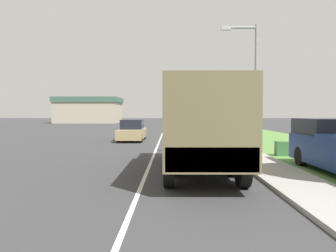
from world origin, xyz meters
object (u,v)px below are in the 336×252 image
Objects in this scene: car_second_ahead at (182,124)px; car_third_ahead at (175,122)px; military_truck at (199,123)px; car_nearest_ahead at (132,131)px; lamp_post at (251,76)px.

car_second_ahead reaches higher than car_third_ahead.
car_nearest_ahead is at bearing 106.55° from military_truck.
military_truck is at bearing -89.56° from car_third_ahead.
car_third_ahead is (3.59, 28.71, -0.05)m from car_nearest_ahead.
car_nearest_ahead is 14.66m from car_second_ahead.
car_third_ahead is at bearing 92.39° from car_second_ahead.
car_third_ahead is at bearing 90.44° from military_truck.
military_truck is 4.90m from lamp_post.
car_nearest_ahead is 1.05× the size of car_second_ahead.
car_third_ahead is 0.65× the size of lamp_post.
military_truck is 1.30× the size of lamp_post.
car_nearest_ahead is 1.21× the size of car_third_ahead.
military_truck is 1.98× the size of car_third_ahead.
military_truck is 1.64× the size of car_nearest_ahead.
military_truck reaches higher than car_third_ahead.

